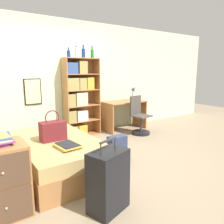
# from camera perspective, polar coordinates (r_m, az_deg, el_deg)

# --- Properties ---
(ground_plane) EXTENTS (14.00, 14.00, 0.00)m
(ground_plane) POSITION_cam_1_polar(r_m,az_deg,el_deg) (3.81, -4.73, -12.39)
(ground_plane) COLOR gray
(wall_back) EXTENTS (10.00, 0.09, 2.60)m
(wall_back) POSITION_cam_1_polar(r_m,az_deg,el_deg) (5.00, -14.41, 8.22)
(wall_back) COLOR beige
(wall_back) RESTS_ON ground_plane
(bed) EXTENTS (1.08, 1.80, 0.48)m
(bed) POSITION_cam_1_polar(r_m,az_deg,el_deg) (3.49, -14.22, -10.68)
(bed) COLOR #A36B3D
(bed) RESTS_ON ground_plane
(handbag) EXTENTS (0.36, 0.21, 0.45)m
(handbag) POSITION_cam_1_polar(r_m,az_deg,el_deg) (3.34, -15.17, -4.68)
(handbag) COLOR maroon
(handbag) RESTS_ON bed
(book_stack_on_bed) EXTENTS (0.32, 0.38, 0.05)m
(book_stack_on_bed) POSITION_cam_1_polar(r_m,az_deg,el_deg) (3.01, -11.50, -8.66)
(book_stack_on_bed) COLOR beige
(book_stack_on_bed) RESTS_ON bed
(suitcase) EXTENTS (0.49, 0.40, 0.80)m
(suitcase) POSITION_cam_1_polar(r_m,az_deg,el_deg) (2.44, -0.99, -17.61)
(suitcase) COLOR black
(suitcase) RESTS_ON ground_plane
(dresser) EXTENTS (0.53, 0.50, 0.77)m
(dresser) POSITION_cam_1_polar(r_m,az_deg,el_deg) (2.63, -27.07, -15.61)
(dresser) COLOR #A36B3D
(dresser) RESTS_ON ground_plane
(bookcase) EXTENTS (0.80, 0.33, 1.77)m
(bookcase) POSITION_cam_1_polar(r_m,az_deg,el_deg) (4.99, -8.79, 3.74)
(bookcase) COLOR #A36B3D
(bookcase) RESTS_ON ground_plane
(bottle_green) EXTENTS (0.07, 0.07, 0.21)m
(bottle_green) POSITION_cam_1_polar(r_m,az_deg,el_deg) (4.90, -11.28, 14.72)
(bottle_green) COLOR navy
(bottle_green) RESTS_ON bookcase
(bottle_brown) EXTENTS (0.07, 0.07, 0.25)m
(bottle_brown) POSITION_cam_1_polar(r_m,az_deg,el_deg) (4.98, -9.31, 14.91)
(bottle_brown) COLOR #B7BCC1
(bottle_brown) RESTS_ON bookcase
(bottle_clear) EXTENTS (0.08, 0.08, 0.29)m
(bottle_clear) POSITION_cam_1_polar(r_m,az_deg,el_deg) (5.06, -7.48, 15.05)
(bottle_clear) COLOR navy
(bottle_clear) RESTS_ON bookcase
(bottle_blue) EXTENTS (0.07, 0.07, 0.27)m
(bottle_blue) POSITION_cam_1_polar(r_m,az_deg,el_deg) (5.12, -5.19, 14.95)
(bottle_blue) COLOR #1E6B2D
(bottle_blue) RESTS_ON bookcase
(desk) EXTENTS (1.08, 0.59, 0.73)m
(desk) POSITION_cam_1_polar(r_m,az_deg,el_deg) (5.57, 3.17, 0.50)
(desk) COLOR #A36B3D
(desk) RESTS_ON ground_plane
(desk_lamp) EXTENTS (0.17, 0.12, 0.38)m
(desk_lamp) POSITION_cam_1_polar(r_m,az_deg,el_deg) (5.70, 5.68, 5.52)
(desk_lamp) COLOR navy
(desk_lamp) RESTS_ON desk
(desk_chair) EXTENTS (0.45, 0.45, 0.90)m
(desk_chair) POSITION_cam_1_polar(r_m,az_deg,el_deg) (5.25, 7.17, -2.47)
(desk_chair) COLOR black
(desk_chair) RESTS_ON ground_plane
(backpack) EXTENTS (0.31, 0.20, 0.44)m
(backpack) POSITION_cam_1_polar(r_m,az_deg,el_deg) (3.65, 1.38, -9.71)
(backpack) COLOR #2D3856
(backpack) RESTS_ON ground_plane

